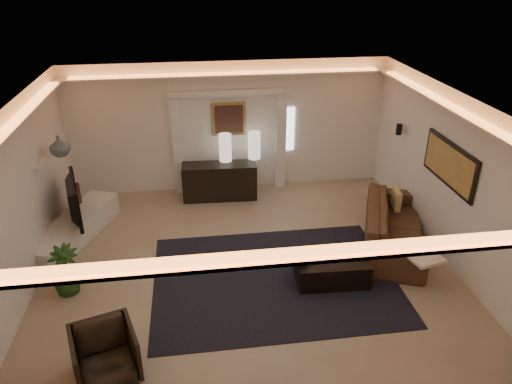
{
  "coord_description": "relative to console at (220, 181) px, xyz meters",
  "views": [
    {
      "loc": [
        -0.81,
        -6.63,
        4.86
      ],
      "look_at": [
        0.2,
        0.6,
        1.25
      ],
      "focal_mm": 33.55,
      "sensor_mm": 36.0,
      "label": 1
    }
  ],
  "objects": [
    {
      "name": "floor",
      "position": [
        0.28,
        -2.94,
        -0.4
      ],
      "size": [
        7.0,
        7.0,
        0.0
      ],
      "primitive_type": "plane",
      "color": "tan",
      "rests_on": "ground"
    },
    {
      "name": "ceiling",
      "position": [
        0.28,
        -2.94,
        2.5
      ],
      "size": [
        7.0,
        7.0,
        0.0
      ],
      "primitive_type": "plane",
      "rotation": [
        3.14,
        0.0,
        0.0
      ],
      "color": "white",
      "rests_on": "ground"
    },
    {
      "name": "wall_back",
      "position": [
        0.28,
        0.56,
        1.05
      ],
      "size": [
        7.0,
        0.0,
        7.0
      ],
      "primitive_type": "plane",
      "rotation": [
        1.57,
        0.0,
        0.0
      ],
      "color": "silver",
      "rests_on": "ground"
    },
    {
      "name": "wall_front",
      "position": [
        0.28,
        -6.44,
        1.05
      ],
      "size": [
        7.0,
        0.0,
        7.0
      ],
      "primitive_type": "plane",
      "rotation": [
        -1.57,
        0.0,
        0.0
      ],
      "color": "silver",
      "rests_on": "ground"
    },
    {
      "name": "wall_left",
      "position": [
        -3.22,
        -2.94,
        1.05
      ],
      "size": [
        0.0,
        7.0,
        7.0
      ],
      "primitive_type": "plane",
      "rotation": [
        1.57,
        0.0,
        1.57
      ],
      "color": "silver",
      "rests_on": "ground"
    },
    {
      "name": "wall_right",
      "position": [
        3.78,
        -2.94,
        1.05
      ],
      "size": [
        0.0,
        7.0,
        7.0
      ],
      "primitive_type": "plane",
      "rotation": [
        1.57,
        0.0,
        -1.57
      ],
      "color": "silver",
      "rests_on": "ground"
    },
    {
      "name": "cove_soffit",
      "position": [
        0.28,
        -2.94,
        2.22
      ],
      "size": [
        7.0,
        7.0,
        0.04
      ],
      "primitive_type": "cube",
      "color": "silver",
      "rests_on": "ceiling"
    },
    {
      "name": "daylight_slit",
      "position": [
        1.63,
        0.54,
        0.95
      ],
      "size": [
        0.25,
        0.03,
        1.0
      ],
      "primitive_type": "cube",
      "color": "white",
      "rests_on": "wall_back"
    },
    {
      "name": "area_rug",
      "position": [
        0.68,
        -3.14,
        -0.39
      ],
      "size": [
        4.0,
        3.0,
        0.01
      ],
      "primitive_type": "cube",
      "color": "black",
      "rests_on": "ground"
    },
    {
      "name": "pilaster_left",
      "position": [
        -0.87,
        0.46,
        0.7
      ],
      "size": [
        0.22,
        0.2,
        2.2
      ],
      "primitive_type": "cube",
      "color": "silver",
      "rests_on": "ground"
    },
    {
      "name": "pilaster_right",
      "position": [
        1.43,
        0.46,
        0.7
      ],
      "size": [
        0.22,
        0.2,
        2.2
      ],
      "primitive_type": "cube",
      "color": "silver",
      "rests_on": "ground"
    },
    {
      "name": "alcove_header",
      "position": [
        0.28,
        0.46,
        1.85
      ],
      "size": [
        2.52,
        0.2,
        0.12
      ],
      "primitive_type": "cube",
      "color": "silver",
      "rests_on": "wall_back"
    },
    {
      "name": "painting_frame",
      "position": [
        0.28,
        0.53,
        1.25
      ],
      "size": [
        0.74,
        0.04,
        0.74
      ],
      "primitive_type": "cube",
      "color": "tan",
      "rests_on": "wall_back"
    },
    {
      "name": "painting_canvas",
      "position": [
        0.28,
        0.5,
        1.25
      ],
      "size": [
        0.62,
        0.02,
        0.62
      ],
      "primitive_type": "cube",
      "color": "#4C2D1E",
      "rests_on": "wall_back"
    },
    {
      "name": "art_panel_frame",
      "position": [
        3.75,
        -2.64,
        1.3
      ],
      "size": [
        0.04,
        1.64,
        0.74
      ],
      "primitive_type": "cube",
      "color": "black",
      "rests_on": "wall_right"
    },
    {
      "name": "art_panel_gold",
      "position": [
        3.73,
        -2.64,
        1.3
      ],
      "size": [
        0.02,
        1.5,
        0.62
      ],
      "primitive_type": "cube",
      "color": "tan",
      "rests_on": "wall_right"
    },
    {
      "name": "wall_sconce",
      "position": [
        3.66,
        -0.74,
        1.28
      ],
      "size": [
        0.12,
        0.12,
        0.22
      ],
      "primitive_type": "cylinder",
      "color": "black",
      "rests_on": "wall_right"
    },
    {
      "name": "wall_niche",
      "position": [
        -3.16,
        -1.54,
        1.25
      ],
      "size": [
        0.1,
        0.55,
        0.04
      ],
      "primitive_type": "cube",
      "color": "silver",
      "rests_on": "wall_left"
    },
    {
      "name": "console",
      "position": [
        0.0,
        0.0,
        0.0
      ],
      "size": [
        1.63,
        0.57,
        0.81
      ],
      "primitive_type": "cube",
      "rotation": [
        0.0,
        0.0,
        -0.04
      ],
      "color": "black",
      "rests_on": "ground"
    },
    {
      "name": "lamp_left",
      "position": [
        0.16,
        0.2,
        0.69
      ],
      "size": [
        0.28,
        0.28,
        0.61
      ],
      "primitive_type": "cylinder",
      "rotation": [
        0.0,
        0.0,
        -0.02
      ],
      "color": "white",
      "rests_on": "console"
    },
    {
      "name": "lamp_right",
      "position": [
        0.81,
        0.25,
        0.69
      ],
      "size": [
        0.29,
        0.29,
        0.61
      ],
      "primitive_type": "cylinder",
      "rotation": [
        0.0,
        0.0,
        0.09
      ],
      "color": "white",
      "rests_on": "console"
    },
    {
      "name": "media_ledge",
      "position": [
        -2.87,
        -1.4,
        -0.18
      ],
      "size": [
        1.44,
        2.47,
        0.45
      ],
      "primitive_type": "cube",
      "rotation": [
        0.0,
        0.0,
        -0.37
      ],
      "color": "silver",
      "rests_on": "ground"
    },
    {
      "name": "tv",
      "position": [
        -2.87,
        -1.37,
        0.44
      ],
      "size": [
        1.35,
        0.51,
        0.78
      ],
      "primitive_type": "imported",
      "rotation": [
        0.0,
        0.0,
        1.83
      ],
      "color": "black",
      "rests_on": "media_ledge"
    },
    {
      "name": "figurine",
      "position": [
        -2.87,
        -0.73,
        0.24
      ],
      "size": [
        0.18,
        0.18,
        0.41
      ],
      "primitive_type": "cylinder",
      "rotation": [
        0.0,
        0.0,
        -0.27
      ],
      "color": "#422B1F",
      "rests_on": "media_ledge"
    },
    {
      "name": "ginger_jar",
      "position": [
        -2.87,
        -1.26,
        1.45
      ],
      "size": [
        0.46,
        0.46,
        0.37
      ],
      "primitive_type": "imported",
      "rotation": [
        0.0,
        0.0,
        -0.39
      ],
      "color": "#3A515C",
      "rests_on": "wall_niche"
    },
    {
      "name": "plant",
      "position": [
        -2.65,
        -3.01,
        0.01
      ],
      "size": [
        0.51,
        0.51,
        0.83
      ],
      "primitive_type": "imported",
      "rotation": [
        0.0,
        0.0,
        -0.09
      ],
      "color": "#254C1A",
      "rests_on": "ground"
    },
    {
      "name": "sofa",
      "position": [
        3.08,
        -2.34,
        -0.02
      ],
      "size": [
        2.79,
        1.88,
        0.76
      ],
      "primitive_type": "imported",
      "rotation": [
        0.0,
        0.0,
        1.2
      ],
      "color": "#3F301F",
      "rests_on": "ground"
    },
    {
      "name": "throw_blanket",
      "position": [
        3.02,
        -3.67,
        0.15
      ],
      "size": [
        0.58,
        0.52,
        0.05
      ],
      "primitive_type": "cube",
      "rotation": [
        0.0,
        0.0,
        0.25
      ],
      "color": "beige",
      "rests_on": "sofa"
    },
    {
      "name": "throw_pillow",
      "position": [
        3.38,
        -1.65,
        0.15
      ],
      "size": [
        0.17,
        0.39,
        0.38
      ],
      "primitive_type": "cube",
      "rotation": [
        0.0,
        0.0,
        -0.14
      ],
      "color": "tan",
      "rests_on": "sofa"
    },
    {
      "name": "coffee_table",
      "position": [
        1.61,
        -3.33,
        -0.2
      ],
      "size": [
        1.19,
        0.68,
        0.43
      ],
      "primitive_type": "cube",
      "rotation": [
        0.0,
        0.0,
        -0.04
      ],
      "color": "black",
      "rests_on": "ground"
    },
    {
      "name": "bowl",
      "position": [
        1.02,
        -3.32,
        0.05
      ],
      "size": [
        0.36,
        0.36,
        0.08
      ],
      "primitive_type": "imported",
      "rotation": [
        0.0,
        0.0,
        -0.04
      ],
      "color": "black",
      "rests_on": "coffee_table"
    },
    {
      "name": "magazine",
      "position": [
        2.12,
        -3.2,
        0.02
      ],
      "size": [
        0.33,
        0.28,
        0.03
      ],
      "primitive_type": "cube",
      "rotation": [
        0.0,
        0.0,
        -0.29
      ],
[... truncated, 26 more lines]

